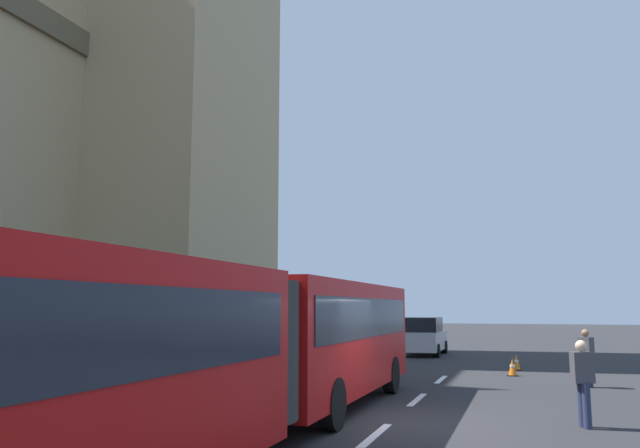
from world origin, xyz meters
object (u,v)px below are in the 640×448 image
Objects in this scene: articulated_bus at (228,343)px; traffic_cone_middle at (516,362)px; pedestrian_near_cones at (583,380)px; pedestrian_by_kerb at (586,356)px; traffic_cone_west at (512,367)px; sedan_lead at (424,336)px.

articulated_bus is 31.57× the size of traffic_cone_middle.
pedestrian_near_cones and pedestrian_by_kerb have the same top height.
traffic_cone_west is at bearing 177.46° from traffic_cone_middle.
pedestrian_by_kerb is (-10.81, -6.53, -0.00)m from sedan_lead.
traffic_cone_middle is 5.05m from pedestrian_by_kerb.
pedestrian_near_cones is (-11.20, -1.45, 0.63)m from traffic_cone_middle.
sedan_lead is 7.59× the size of traffic_cone_west.
sedan_lead is at bearing 27.59° from traffic_cone_west.
articulated_bus reaches higher than traffic_cone_middle.
articulated_bus is at bearing 164.30° from traffic_cone_middle.
sedan_lead is 2.60× the size of pedestrian_near_cones.
sedan_lead reaches higher than traffic_cone_west.
pedestrian_by_kerb is at bearing -30.80° from articulated_bus.
pedestrian_by_kerb is (6.64, -0.63, 0.00)m from pedestrian_near_cones.
articulated_bus is 12.47m from pedestrian_by_kerb.
articulated_bus is 7.07m from pedestrian_near_cones.
sedan_lead is at bearing 18.68° from pedestrian_near_cones.
pedestrian_near_cones is (-9.11, -1.54, 0.63)m from traffic_cone_west.
traffic_cone_middle is at bearing 7.37° from pedestrian_near_cones.
pedestrian_by_kerb is at bearing -5.46° from pedestrian_near_cones.
sedan_lead is (21.49, 0.17, -0.83)m from articulated_bus.
pedestrian_near_cones is at bearing 174.54° from pedestrian_by_kerb.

